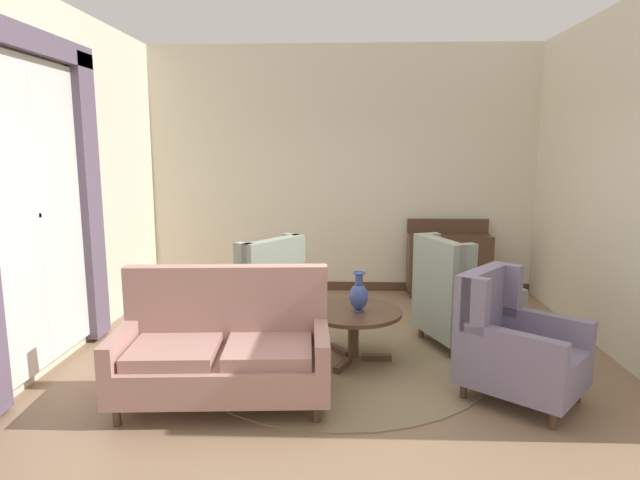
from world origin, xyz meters
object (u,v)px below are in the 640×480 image
settee (224,350)px  side_table (469,302)px  porcelain_vase (359,295)px  armchair_foreground_right (259,290)px  armchair_near_sideboard (513,346)px  coffee_table (354,319)px  sideboard (449,261)px  armchair_far_left (459,302)px

settee → side_table: (2.25, 1.48, -0.01)m
porcelain_vase → armchair_foreground_right: 1.47m
settee → armchair_near_sideboard: (2.29, 0.15, 0.02)m
coffee_table → sideboard: (1.31, 2.34, 0.07)m
coffee_table → side_table: size_ratio=1.31×
armchair_near_sideboard → sideboard: (0.06, 3.03, 0.05)m
armchair_foreground_right → porcelain_vase: bearing=83.8°
armchair_foreground_right → armchair_near_sideboard: 2.80m
armchair_foreground_right → side_table: 2.26m
porcelain_vase → settee: (-1.08, -0.79, -0.24)m
coffee_table → sideboard: 2.69m
armchair_near_sideboard → sideboard: size_ratio=1.02×
settee → coffee_table: bearing=34.8°
armchair_foreground_right → sideboard: sideboard is taller
porcelain_vase → armchair_foreground_right: (-1.08, 0.97, -0.22)m
settee → porcelain_vase: bearing=32.2°
coffee_table → sideboard: bearing=60.7°
coffee_table → armchair_near_sideboard: armchair_near_sideboard is taller
armchair_foreground_right → sideboard: 2.74m
armchair_far_left → settee: bearing=100.8°
porcelain_vase → settee: size_ratio=0.22×
porcelain_vase → sideboard: size_ratio=0.34×
armchair_near_sideboard → armchair_far_left: (-0.19, 1.16, 0.03)m
coffee_table → armchair_far_left: armchair_far_left is taller
settee → armchair_near_sideboard: 2.30m
side_table → armchair_near_sideboard: bearing=-88.1°
armchair_far_left → armchair_foreground_right: bearing=56.6°
settee → armchair_far_left: armchair_far_left is taller
settee → side_table: 2.69m
armchair_far_left → armchair_near_sideboard: bearing=168.4°
armchair_far_left → sideboard: bearing=-28.8°
settee → armchair_foreground_right: settee is taller
armchair_near_sideboard → sideboard: bearing=38.1°
porcelain_vase → armchair_near_sideboard: 1.39m
side_table → sideboard: (0.10, 1.70, 0.07)m
porcelain_vase → armchair_foreground_right: armchair_foreground_right is taller
porcelain_vase → armchair_far_left: 1.16m
porcelain_vase → sideboard: (1.27, 2.39, -0.18)m
porcelain_vase → armchair_far_left: (1.02, 0.52, -0.20)m
armchair_foreground_right → armchair_near_sideboard: (2.29, -1.61, -0.00)m
settee → armchair_near_sideboard: size_ratio=1.52×
armchair_far_left → side_table: (0.15, 0.17, -0.05)m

